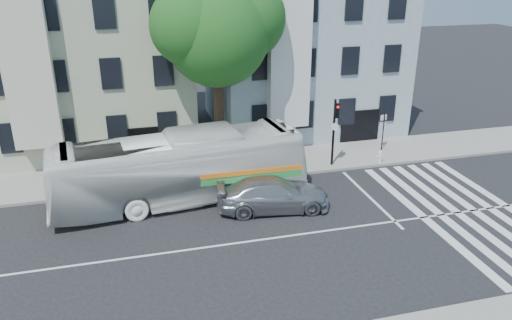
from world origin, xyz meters
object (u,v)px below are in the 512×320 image
object	(u,v)px
sedan	(273,194)
traffic_signal	(335,125)
fire_hydrant	(380,156)
bus	(180,168)

from	to	relation	value
sedan	traffic_signal	xyz separation A→B (m)	(4.71, 3.98, 1.81)
traffic_signal	fire_hydrant	size ratio (longest dim) A/B	5.42
traffic_signal	fire_hydrant	distance (m)	3.53
sedan	fire_hydrant	size ratio (longest dim) A/B	7.25
bus	fire_hydrant	xyz separation A→B (m)	(11.69, 1.64, -1.21)
bus	sedan	world-z (taller)	bus
traffic_signal	bus	bearing A→B (deg)	-146.87
traffic_signal	fire_hydrant	xyz separation A→B (m)	(2.85, -0.28, -2.07)
bus	fire_hydrant	size ratio (longest dim) A/B	16.81
bus	traffic_signal	distance (m)	9.10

